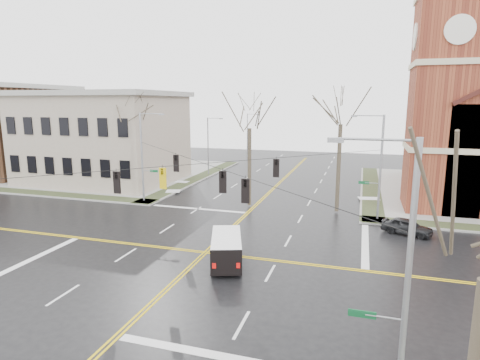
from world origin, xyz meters
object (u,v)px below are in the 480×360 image
(tree_nw_far, at_px, (134,118))
(tree_nw_near, at_px, (250,123))
(streetlight_north_b, at_px, (248,133))
(tree_ne, at_px, (341,118))
(streetlight_north_a, at_px, (209,144))
(signal_pole_ne, at_px, (379,164))
(cargo_van, at_px, (226,247))
(signal_pole_nw, at_px, (143,154))
(signal_pole_se, at_px, (402,271))
(parked_car_a, at_px, (407,226))

(tree_nw_far, bearing_deg, tree_nw_near, -2.85)
(streetlight_north_b, height_order, tree_ne, tree_ne)
(tree_nw_far, bearing_deg, streetlight_north_a, 79.09)
(streetlight_north_a, relative_size, streetlight_north_b, 1.00)
(signal_pole_ne, distance_m, cargo_van, 16.29)
(streetlight_north_b, relative_size, tree_nw_near, 0.71)
(signal_pole_nw, height_order, tree_nw_near, tree_nw_near)
(signal_pole_nw, height_order, tree_nw_far, tree_nw_far)
(signal_pole_ne, bearing_deg, signal_pole_se, -90.00)
(streetlight_north_a, xyz_separation_m, cargo_van, (12.59, -29.24, -3.39))
(signal_pole_ne, xyz_separation_m, tree_nw_far, (-24.77, 2.01, 3.52))
(tree_ne, bearing_deg, streetlight_north_b, 118.00)
(signal_pole_ne, bearing_deg, parked_car_a, -55.35)
(signal_pole_se, distance_m, streetlight_north_a, 45.20)
(parked_car_a, bearing_deg, streetlight_north_a, 71.57)
(tree_nw_near, bearing_deg, tree_nw_far, 177.15)
(streetlight_north_b, distance_m, tree_nw_near, 36.76)
(signal_pole_nw, distance_m, tree_ne, 19.68)
(parked_car_a, relative_size, tree_nw_near, 0.33)
(streetlight_north_a, bearing_deg, parked_car_a, -39.21)
(tree_nw_far, distance_m, tree_ne, 21.38)
(signal_pole_ne, bearing_deg, tree_ne, 155.29)
(signal_pole_ne, bearing_deg, streetlight_north_b, 121.05)
(tree_nw_near, distance_m, tree_ne, 8.46)
(tree_nw_far, height_order, tree_ne, tree_ne)
(streetlight_north_b, bearing_deg, tree_nw_near, -73.90)
(streetlight_north_a, height_order, parked_car_a, streetlight_north_a)
(signal_pole_ne, height_order, cargo_van, signal_pole_ne)
(signal_pole_ne, distance_m, streetlight_north_b, 42.61)
(signal_pole_nw, bearing_deg, parked_car_a, -7.49)
(signal_pole_nw, relative_size, signal_pole_se, 1.00)
(cargo_van, height_order, tree_nw_near, tree_nw_near)
(signal_pole_se, bearing_deg, cargo_van, 132.45)
(cargo_van, bearing_deg, tree_ne, 48.57)
(cargo_van, distance_m, parked_car_a, 15.02)
(signal_pole_ne, distance_m, streetlight_north_a, 27.48)
(signal_pole_se, height_order, parked_car_a, signal_pole_se)
(signal_pole_nw, bearing_deg, tree_nw_near, 7.18)
(parked_car_a, bearing_deg, tree_nw_far, 99.73)
(signal_pole_ne, height_order, tree_nw_far, tree_nw_far)
(signal_pole_se, bearing_deg, tree_nw_far, 134.73)
(streetlight_north_a, relative_size, parked_car_a, 2.12)
(signal_pole_se, height_order, cargo_van, signal_pole_se)
(signal_pole_se, distance_m, tree_ne, 25.09)
(tree_nw_near, bearing_deg, cargo_van, -80.16)
(streetlight_north_a, bearing_deg, signal_pole_ne, -36.90)
(signal_pole_nw, relative_size, streetlight_north_a, 1.12)
(signal_pole_se, bearing_deg, parked_car_a, 83.45)
(signal_pole_se, bearing_deg, streetlight_north_b, 110.27)
(signal_pole_se, height_order, tree_ne, tree_ne)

